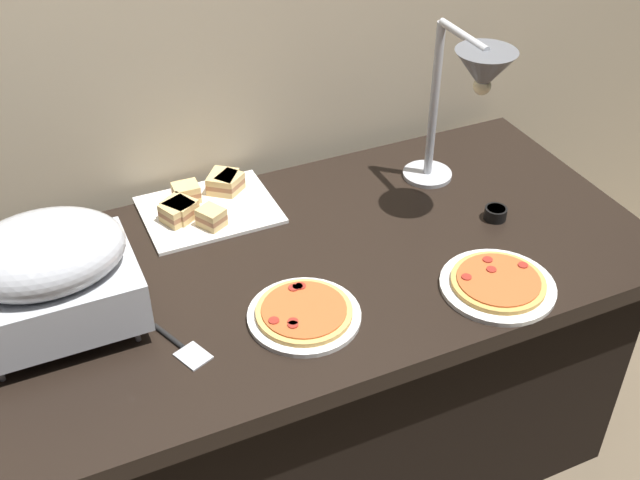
{
  "coord_description": "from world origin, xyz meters",
  "views": [
    {
      "loc": [
        -0.53,
        -1.4,
        1.96
      ],
      "look_at": [
        0.11,
        0.0,
        0.81
      ],
      "focal_mm": 44.05,
      "sensor_mm": 36.0,
      "label": 1
    }
  ],
  "objects_px": {
    "pizza_plate_center": "(304,314)",
    "sauce_cup_near": "(496,213)",
    "sandwich_platter": "(204,203)",
    "heat_lamp": "(473,83)",
    "serving_spatula": "(181,346)",
    "pizza_plate_front": "(498,284)",
    "chafing_dish": "(49,272)"
  },
  "relations": [
    {
      "from": "pizza_plate_front",
      "to": "pizza_plate_center",
      "type": "distance_m",
      "value": 0.47
    },
    {
      "from": "heat_lamp",
      "to": "sandwich_platter",
      "type": "bearing_deg",
      "value": 157.69
    },
    {
      "from": "chafing_dish",
      "to": "sandwich_platter",
      "type": "relative_size",
      "value": 1.02
    },
    {
      "from": "chafing_dish",
      "to": "sauce_cup_near",
      "type": "relative_size",
      "value": 5.96
    },
    {
      "from": "pizza_plate_front",
      "to": "sandwich_platter",
      "type": "xyz_separation_m",
      "value": [
        -0.53,
        0.6,
        0.01
      ]
    },
    {
      "from": "pizza_plate_center",
      "to": "sauce_cup_near",
      "type": "xyz_separation_m",
      "value": [
        0.62,
        0.15,
        0.01
      ]
    },
    {
      "from": "heat_lamp",
      "to": "sandwich_platter",
      "type": "distance_m",
      "value": 0.76
    },
    {
      "from": "chafing_dish",
      "to": "serving_spatula",
      "type": "bearing_deg",
      "value": -37.68
    },
    {
      "from": "heat_lamp",
      "to": "pizza_plate_center",
      "type": "xyz_separation_m",
      "value": [
        -0.56,
        -0.24,
        -0.35
      ]
    },
    {
      "from": "heat_lamp",
      "to": "pizza_plate_center",
      "type": "distance_m",
      "value": 0.7
    },
    {
      "from": "heat_lamp",
      "to": "pizza_plate_front",
      "type": "xyz_separation_m",
      "value": [
        -0.1,
        -0.34,
        -0.35
      ]
    },
    {
      "from": "chafing_dish",
      "to": "sauce_cup_near",
      "type": "xyz_separation_m",
      "value": [
        1.12,
        -0.05,
        -0.14
      ]
    },
    {
      "from": "pizza_plate_center",
      "to": "sandwich_platter",
      "type": "bearing_deg",
      "value": 98.27
    },
    {
      "from": "serving_spatula",
      "to": "sauce_cup_near",
      "type": "bearing_deg",
      "value": 7.91
    },
    {
      "from": "pizza_plate_center",
      "to": "serving_spatula",
      "type": "bearing_deg",
      "value": 175.28
    },
    {
      "from": "pizza_plate_front",
      "to": "serving_spatula",
      "type": "distance_m",
      "value": 0.75
    },
    {
      "from": "serving_spatula",
      "to": "pizza_plate_front",
      "type": "bearing_deg",
      "value": -8.96
    },
    {
      "from": "heat_lamp",
      "to": "pizza_plate_center",
      "type": "height_order",
      "value": "heat_lamp"
    },
    {
      "from": "pizza_plate_center",
      "to": "sauce_cup_near",
      "type": "height_order",
      "value": "sauce_cup_near"
    },
    {
      "from": "chafing_dish",
      "to": "heat_lamp",
      "type": "relative_size",
      "value": 0.76
    },
    {
      "from": "heat_lamp",
      "to": "sauce_cup_near",
      "type": "distance_m",
      "value": 0.36
    },
    {
      "from": "chafing_dish",
      "to": "pizza_plate_front",
      "type": "xyz_separation_m",
      "value": [
        0.96,
        -0.29,
        -0.14
      ]
    },
    {
      "from": "heat_lamp",
      "to": "serving_spatula",
      "type": "relative_size",
      "value": 2.75
    },
    {
      "from": "sauce_cup_near",
      "to": "serving_spatula",
      "type": "distance_m",
      "value": 0.9
    },
    {
      "from": "chafing_dish",
      "to": "sandwich_platter",
      "type": "xyz_separation_m",
      "value": [
        0.43,
        0.31,
        -0.13
      ]
    },
    {
      "from": "pizza_plate_center",
      "to": "pizza_plate_front",
      "type": "bearing_deg",
      "value": -11.51
    },
    {
      "from": "chafing_dish",
      "to": "heat_lamp",
      "type": "height_order",
      "value": "heat_lamp"
    },
    {
      "from": "chafing_dish",
      "to": "serving_spatula",
      "type": "height_order",
      "value": "chafing_dish"
    },
    {
      "from": "heat_lamp",
      "to": "serving_spatula",
      "type": "distance_m",
      "value": 0.94
    },
    {
      "from": "sandwich_platter",
      "to": "serving_spatula",
      "type": "relative_size",
      "value": 2.05
    },
    {
      "from": "sauce_cup_near",
      "to": "sandwich_platter",
      "type": "bearing_deg",
      "value": 152.76
    },
    {
      "from": "pizza_plate_front",
      "to": "serving_spatula",
      "type": "relative_size",
      "value": 1.61
    }
  ]
}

